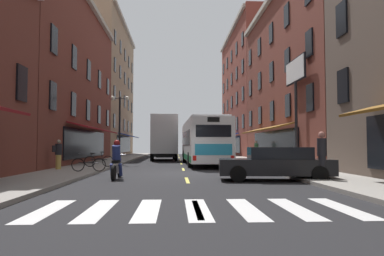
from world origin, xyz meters
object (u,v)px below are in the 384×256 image
object	(u,v)px
box_truck	(164,138)
pedestrian_mid	(322,154)
pedestrian_near	(58,154)
motorcycle_rider	(117,162)
bicycle_mid	(99,161)
bicycle_near	(89,164)
transit_bus	(203,141)
street_lamp_twin	(120,125)
sedan_mid	(164,151)
pedestrian_far	(256,150)
billboard_sign	(296,82)
sedan_near	(276,163)

from	to	relation	value
box_truck	pedestrian_mid	distance (m)	21.42
pedestrian_near	motorcycle_rider	bearing A→B (deg)	14.79
box_truck	bicycle_mid	distance (m)	12.68
bicycle_near	pedestrian_mid	distance (m)	10.84
transit_bus	pedestrian_mid	distance (m)	12.91
bicycle_mid	pedestrian_near	size ratio (longest dim) A/B	1.07
motorcycle_rider	pedestrian_mid	bearing A→B (deg)	-12.83
street_lamp_twin	transit_bus	bearing A→B (deg)	-9.87
sedan_mid	pedestrian_near	xyz separation A→B (m)	(-4.96, -24.54, 0.27)
box_truck	pedestrian_near	world-z (taller)	box_truck
pedestrian_far	box_truck	bearing A→B (deg)	-89.30
bicycle_mid	transit_bus	bearing A→B (deg)	31.93
pedestrian_far	street_lamp_twin	bearing A→B (deg)	-49.24
billboard_sign	pedestrian_near	world-z (taller)	billboard_sign
bicycle_mid	motorcycle_rider	bearing A→B (deg)	-71.72
transit_bus	pedestrian_far	bearing A→B (deg)	41.21
bicycle_mid	pedestrian_near	xyz separation A→B (m)	(-1.74, -2.11, 0.48)
sedan_near	motorcycle_rider	xyz separation A→B (m)	(-6.59, 0.89, 0.02)
box_truck	pedestrian_near	distance (m)	15.17
pedestrian_mid	transit_bus	bearing A→B (deg)	149.08
bicycle_near	pedestrian_mid	xyz separation A→B (m)	(9.90, -4.39, 0.58)
box_truck	sedan_near	bearing A→B (deg)	-75.04
billboard_sign	bicycle_mid	distance (m)	13.08
sedan_mid	pedestrian_mid	distance (m)	31.46
pedestrian_far	transit_bus	bearing A→B (deg)	-24.17
motorcycle_rider	pedestrian_far	xyz separation A→B (m)	(9.50, 14.88, 0.30)
sedan_mid	motorcycle_rider	world-z (taller)	motorcycle_rider
box_truck	motorcycle_rider	bearing A→B (deg)	-94.37
pedestrian_near	sedan_mid	bearing A→B (deg)	141.41
sedan_mid	bicycle_mid	distance (m)	22.66
transit_bus	sedan_near	size ratio (longest dim) A/B	2.41
billboard_sign	motorcycle_rider	bearing A→B (deg)	-147.60
billboard_sign	motorcycle_rider	distance (m)	12.75
billboard_sign	sedan_mid	bearing A→B (deg)	111.64
bicycle_near	pedestrian_near	distance (m)	2.74
pedestrian_mid	sedan_near	bearing A→B (deg)	-169.22
billboard_sign	sedan_mid	distance (m)	24.61
bicycle_near	transit_bus	bearing A→B (deg)	51.64
sedan_near	box_truck	bearing A→B (deg)	104.96
pedestrian_far	sedan_near	bearing A→B (deg)	14.17
bicycle_mid	street_lamp_twin	distance (m)	5.79
bicycle_near	bicycle_mid	size ratio (longest dim) A/B	1.00
bicycle_mid	pedestrian_mid	bearing A→B (deg)	-38.90
motorcycle_rider	pedestrian_near	world-z (taller)	pedestrian_near
transit_bus	pedestrian_near	size ratio (longest dim) A/B	7.00
pedestrian_near	pedestrian_mid	size ratio (longest dim) A/B	0.88
pedestrian_mid	pedestrian_near	bearing A→B (deg)	-164.09
street_lamp_twin	pedestrian_far	bearing A→B (deg)	16.13
pedestrian_near	street_lamp_twin	xyz separation A→B (m)	(2.14, 7.35, 1.95)
billboard_sign	pedestrian_mid	world-z (taller)	billboard_sign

